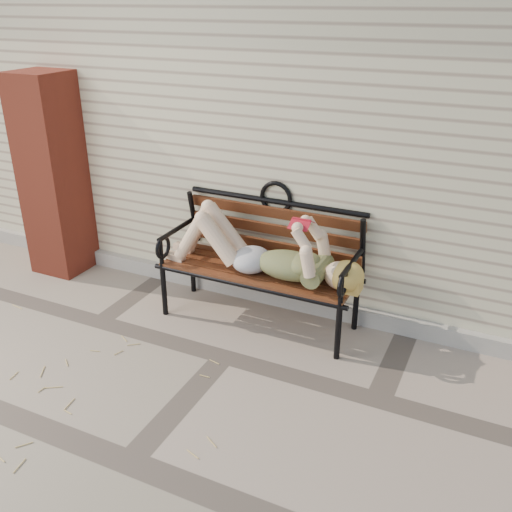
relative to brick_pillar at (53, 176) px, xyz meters
The scene contains 7 objects.
ground 2.62m from the brick_pillar, 18.06° to the right, with size 80.00×80.00×0.00m, color gray.
house_wall 3.26m from the brick_pillar, 44.37° to the left, with size 8.00×4.00×3.00m, color beige.
foundation_strip 2.49m from the brick_pillar, ahead, with size 8.00×0.10×0.15m, color #AEA99D.
brick_pillar is the anchor object (origin of this frame).
garden_bench 2.33m from the brick_pillar, ahead, with size 1.83×0.73×1.19m.
reading_woman 2.35m from the brick_pillar, ahead, with size 1.73×0.39×0.54m.
straw_scatter 2.04m from the brick_pillar, 49.42° to the right, with size 2.96×1.48×0.01m.
Camera 1 is at (1.86, -3.33, 2.64)m, focal length 40.00 mm.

